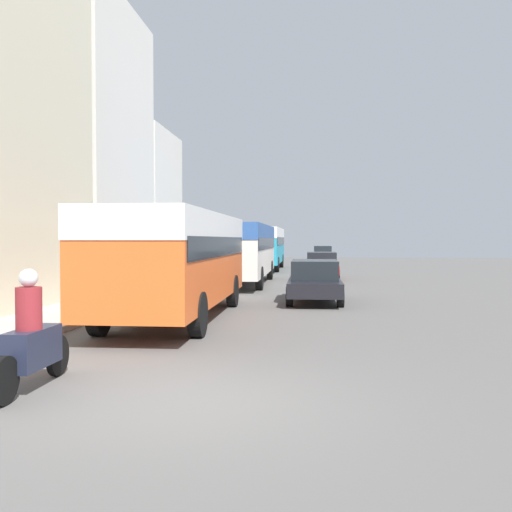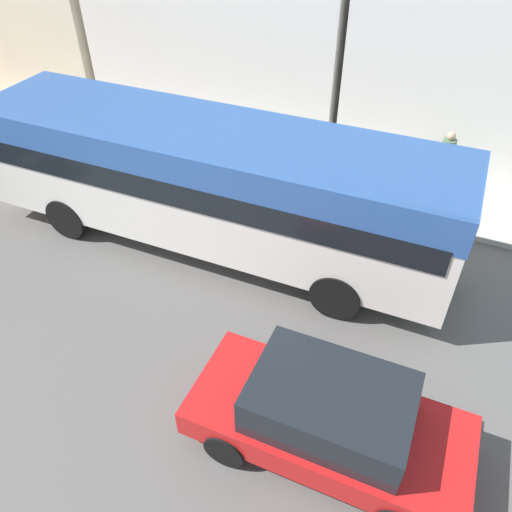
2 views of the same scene
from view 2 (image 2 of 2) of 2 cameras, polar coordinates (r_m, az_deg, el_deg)
name	(u,v)px [view 2 (image 2 of 2)]	position (r m, az deg, el deg)	size (l,w,h in m)	color
bus_following	(210,172)	(10.57, -5.25, 9.57)	(2.52, 10.32, 2.81)	silver
car_distant	(328,417)	(7.62, 8.22, -17.76)	(1.82, 4.07, 1.45)	red
pedestrian_near_curb	(445,160)	(13.64, 20.77, 10.19)	(0.34, 0.34, 1.57)	#232838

